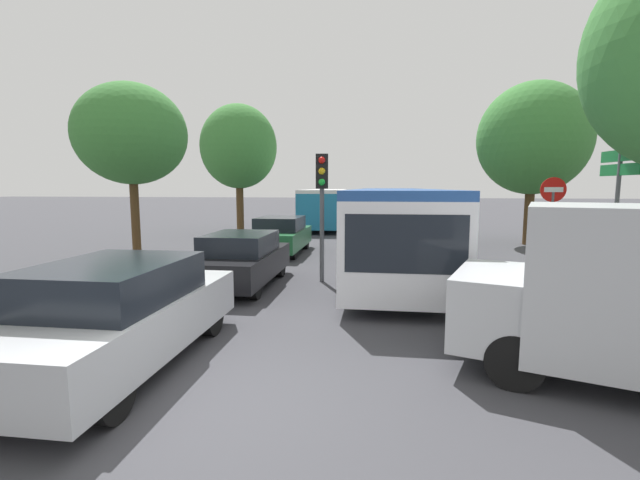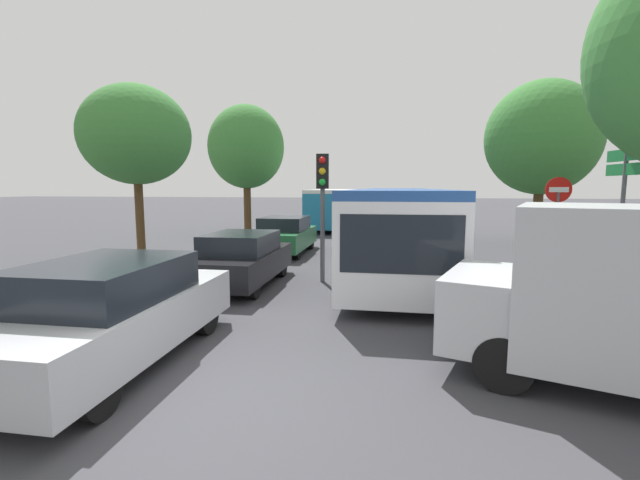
{
  "view_description": "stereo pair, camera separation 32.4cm",
  "coord_description": "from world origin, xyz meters",
  "views": [
    {
      "loc": [
        1.82,
        -4.54,
        2.54
      ],
      "look_at": [
        0.2,
        6.15,
        1.2
      ],
      "focal_mm": 24.0,
      "sensor_mm": 36.0,
      "label": 1
    },
    {
      "loc": [
        2.14,
        -4.48,
        2.54
      ],
      "look_at": [
        0.2,
        6.15,
        1.2
      ],
      "focal_mm": 24.0,
      "sensor_mm": 36.0,
      "label": 2
    }
  ],
  "objects": [
    {
      "name": "tree_right_mid",
      "position": [
        8.12,
        15.51,
        4.62
      ],
      "size": [
        4.67,
        4.67,
        7.04
      ],
      "color": "#51381E",
      "rests_on": "ground"
    },
    {
      "name": "no_entry_sign",
      "position": [
        6.53,
        8.5,
        1.88
      ],
      "size": [
        0.7,
        0.08,
        2.82
      ],
      "rotation": [
        0.0,
        0.0,
        -1.57
      ],
      "color": "#56595E",
      "rests_on": "ground"
    },
    {
      "name": "tree_left_mid",
      "position": [
        -5.66,
        7.42,
        4.01
      ],
      "size": [
        3.23,
        3.23,
        5.58
      ],
      "color": "#51381E",
      "rests_on": "ground"
    },
    {
      "name": "articulated_bus",
      "position": [
        2.11,
        11.5,
        1.43
      ],
      "size": [
        2.7,
        16.7,
        2.47
      ],
      "rotation": [
        0.0,
        0.0,
        -1.56
      ],
      "color": "silver",
      "rests_on": "ground"
    },
    {
      "name": "queued_car_black",
      "position": [
        -1.8,
        5.86,
        0.7
      ],
      "size": [
        1.74,
        3.99,
        1.38
      ],
      "rotation": [
        0.0,
        0.0,
        1.59
      ],
      "color": "black",
      "rests_on": "ground"
    },
    {
      "name": "city_bus_rear",
      "position": [
        -1.94,
        23.16,
        1.38
      ],
      "size": [
        3.12,
        11.23,
        2.39
      ],
      "rotation": [
        0.0,
        0.0,
        1.63
      ],
      "color": "teal",
      "rests_on": "ground"
    },
    {
      "name": "direction_sign_post",
      "position": [
        7.46,
        6.96,
        2.55
      ],
      "size": [
        0.26,
        1.39,
        3.6
      ],
      "rotation": [
        0.0,
        0.0,
        3.28
      ],
      "color": "#56595E",
      "rests_on": "ground"
    },
    {
      "name": "tree_left_far",
      "position": [
        -6.12,
        18.23,
        4.72
      ],
      "size": [
        4.13,
        4.13,
        7.0
      ],
      "color": "#51381E",
      "rests_on": "ground"
    },
    {
      "name": "ground_plane",
      "position": [
        0.0,
        0.0,
        0.0
      ],
      "size": [
        200.0,
        200.0,
        0.0
      ],
      "primitive_type": "plane",
      "color": "#3D3D42"
    },
    {
      "name": "queued_car_silver",
      "position": [
        -1.87,
        0.8,
        0.77
      ],
      "size": [
        1.92,
        4.39,
        1.52
      ],
      "rotation": [
        0.0,
        0.0,
        1.59
      ],
      "color": "#B7BABF",
      "rests_on": "ground"
    },
    {
      "name": "queued_car_green",
      "position": [
        -2.1,
        11.32,
        0.72
      ],
      "size": [
        1.8,
        4.11,
        1.42
      ],
      "rotation": [
        0.0,
        0.0,
        1.59
      ],
      "color": "#236638",
      "rests_on": "ground"
    },
    {
      "name": "traffic_light",
      "position": [
        0.18,
        6.66,
        2.5
      ],
      "size": [
        0.34,
        0.38,
        3.4
      ],
      "rotation": [
        0.0,
        0.0,
        -1.46
      ],
      "color": "#56595E",
      "rests_on": "ground"
    }
  ]
}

